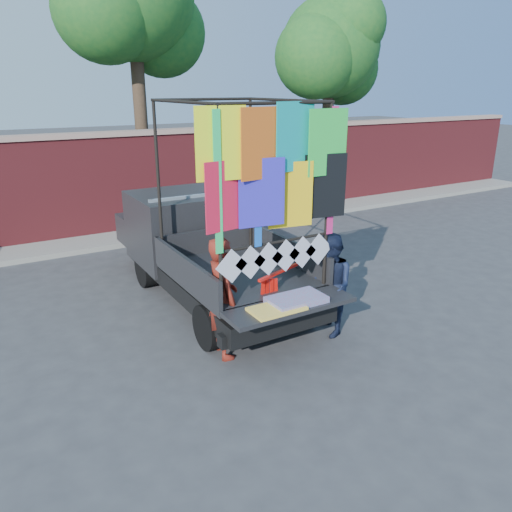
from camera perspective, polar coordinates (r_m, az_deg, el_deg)
ground at (r=7.61m, az=0.95°, el=-9.92°), size 90.00×90.00×0.00m
brick_wall at (r=13.36m, az=-15.03°, el=8.12°), size 30.00×0.45×2.61m
curb at (r=12.99m, az=-13.70°, el=2.18°), size 30.00×1.20×0.12m
tree_mid at (r=14.67m, az=-13.72°, el=26.32°), size 4.20×3.30×7.73m
tree_right at (r=17.70m, az=8.71°, el=22.15°), size 4.20×3.30×6.62m
pickup_truck at (r=9.32m, az=-6.76°, el=1.33°), size 2.21×5.54×3.49m
woman at (r=6.96m, az=-3.83°, el=-4.80°), size 0.49×0.68×1.75m
man at (r=7.65m, az=8.41°, el=-3.35°), size 0.77×0.90×1.60m
streamer_bundle at (r=7.16m, az=1.99°, el=-3.38°), size 0.85×0.35×0.62m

